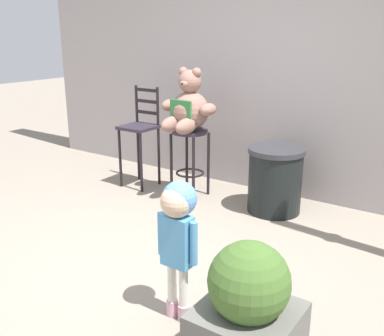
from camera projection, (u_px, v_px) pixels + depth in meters
ground_plane at (139, 267)px, 3.51m from camera, size 24.00×24.00×0.00m
building_wall at (276, 9)px, 4.75m from camera, size 6.65×0.30×4.00m
bar_stool_with_teddy at (190, 149)px, 4.87m from camera, size 0.39×0.39×0.76m
teddy_bear at (188, 108)px, 4.71m from camera, size 0.64×0.57×0.66m
child_walking at (178, 222)px, 2.71m from camera, size 0.29×0.23×0.93m
trash_bin at (275, 180)px, 4.51m from camera, size 0.57×0.57×0.67m
bar_chair_empty at (140, 132)px, 5.19m from camera, size 0.38×0.38×1.16m
planter_with_shrub at (248, 316)px, 2.34m from camera, size 0.51×0.51×0.77m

